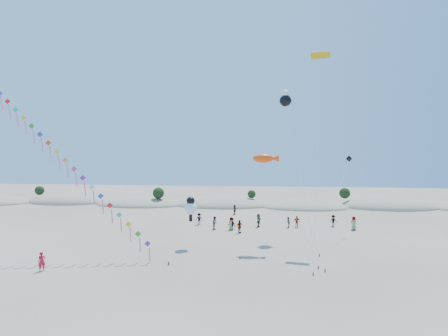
# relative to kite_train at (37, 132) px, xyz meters

# --- Properties ---
(ground) EXTENTS (160.00, 160.00, 0.00)m
(ground) POSITION_rel_kite_train_xyz_m (16.35, -11.00, -13.10)
(ground) COLOR #84705B
(ground) RESTS_ON ground
(dune_ridge) EXTENTS (145.30, 11.49, 5.57)m
(dune_ridge) POSITION_rel_kite_train_xyz_m (17.41, 34.14, -12.99)
(dune_ridge) COLOR gray
(dune_ridge) RESTS_ON ground
(kite_train) EXTENTS (28.64, 5.78, 25.29)m
(kite_train) POSITION_rel_kite_train_xyz_m (0.00, 0.00, 0.00)
(kite_train) COLOR #3F2D1E
(kite_train) RESTS_ON ground
(fish_kite) EXTENTS (6.89, 8.86, 10.73)m
(fish_kite) POSITION_rel_kite_train_xyz_m (24.52, 4.70, -2.91)
(fish_kite) COLOR #3F2D1E
(fish_kite) RESTS_ON ground
(cartoon_kite_low) EXTENTS (6.65, 4.90, 5.84)m
(cartoon_kite_low) POSITION_rel_kite_train_xyz_m (15.95, 3.81, -8.44)
(cartoon_kite_low) COLOR #3F2D1E
(cartoon_kite_low) RESTS_ON ground
(cartoon_kite_high) EXTENTS (3.25, 15.72, 19.02)m
(cartoon_kite_high) POSITION_rel_kite_train_xyz_m (27.15, 12.10, 4.63)
(cartoon_kite_high) COLOR #3F2D1E
(cartoon_kite_high) RESTS_ON ground
(parafoil_kite) EXTENTS (3.65, 13.72, 22.99)m
(parafoil_kite) POSITION_rel_kite_train_xyz_m (30.99, 8.31, 9.00)
(parafoil_kite) COLOR #3F2D1E
(parafoil_kite) RESTS_ON ground
(dark_kite) EXTENTS (6.23, 12.49, 10.36)m
(dark_kite) POSITION_rel_kite_train_xyz_m (34.01, 9.70, -6.29)
(dark_kite) COLOR #3F2D1E
(dark_kite) RESTS_ON ground
(flyer_foreground) EXTENTS (0.78, 0.76, 1.80)m
(flyer_foreground) POSITION_rel_kite_train_xyz_m (3.65, -5.71, -12.20)
(flyer_foreground) COLOR red
(flyer_foreground) RESTS_ON ground
(beachgoers) EXTENTS (22.93, 14.85, 1.89)m
(beachgoers) POSITION_rel_kite_train_xyz_m (23.73, 15.44, -12.23)
(beachgoers) COLOR slate
(beachgoers) RESTS_ON ground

